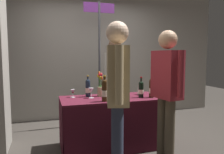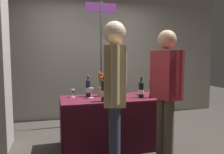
{
  "view_description": "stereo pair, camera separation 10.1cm",
  "coord_description": "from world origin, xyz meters",
  "px_view_note": "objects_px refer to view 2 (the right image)",
  "views": [
    {
      "loc": [
        -0.92,
        -3.05,
        1.34
      ],
      "look_at": [
        0.0,
        0.0,
        1.03
      ],
      "focal_mm": 35.6,
      "sensor_mm": 36.0,
      "label": 1
    },
    {
      "loc": [
        -0.83,
        -3.08,
        1.34
      ],
      "look_at": [
        0.0,
        0.0,
        1.03
      ],
      "focal_mm": 35.6,
      "sensor_mm": 36.0,
      "label": 2
    }
  ],
  "objects_px": {
    "wine_glass_near_taster": "(122,92)",
    "featured_wine_bottle": "(141,89)",
    "tasting_table": "(112,113)",
    "vendor_presenter": "(116,75)",
    "wine_glass_near_vendor": "(91,90)",
    "flower_vase": "(100,88)",
    "taster_foreground_right": "(166,85)",
    "display_bottle_0": "(152,88)",
    "wine_glass_mid": "(73,92)",
    "booth_signpost": "(101,49)"
  },
  "relations": [
    {
      "from": "wine_glass_near_vendor",
      "to": "display_bottle_0",
      "type": "bearing_deg",
      "value": -14.18
    },
    {
      "from": "wine_glass_mid",
      "to": "flower_vase",
      "type": "bearing_deg",
      "value": -4.97
    },
    {
      "from": "display_bottle_0",
      "to": "wine_glass_near_vendor",
      "type": "distance_m",
      "value": 0.87
    },
    {
      "from": "wine_glass_mid",
      "to": "flower_vase",
      "type": "xyz_separation_m",
      "value": [
        0.4,
        -0.04,
        0.05
      ]
    },
    {
      "from": "wine_glass_near_taster",
      "to": "featured_wine_bottle",
      "type": "bearing_deg",
      "value": 6.22
    },
    {
      "from": "flower_vase",
      "to": "vendor_presenter",
      "type": "distance_m",
      "value": 0.7
    },
    {
      "from": "wine_glass_near_vendor",
      "to": "taster_foreground_right",
      "type": "relative_size",
      "value": 0.09
    },
    {
      "from": "wine_glass_near_vendor",
      "to": "vendor_presenter",
      "type": "xyz_separation_m",
      "value": [
        0.56,
        0.65,
        0.15
      ]
    },
    {
      "from": "featured_wine_bottle",
      "to": "flower_vase",
      "type": "relative_size",
      "value": 0.8
    },
    {
      "from": "display_bottle_0",
      "to": "wine_glass_near_vendor",
      "type": "bearing_deg",
      "value": 165.82
    },
    {
      "from": "wine_glass_near_vendor",
      "to": "wine_glass_mid",
      "type": "height_order",
      "value": "wine_glass_near_vendor"
    },
    {
      "from": "taster_foreground_right",
      "to": "booth_signpost",
      "type": "relative_size",
      "value": 0.7
    },
    {
      "from": "flower_vase",
      "to": "vendor_presenter",
      "type": "bearing_deg",
      "value": 53.98
    },
    {
      "from": "wine_glass_near_taster",
      "to": "flower_vase",
      "type": "distance_m",
      "value": 0.38
    },
    {
      "from": "wine_glass_near_taster",
      "to": "flower_vase",
      "type": "xyz_separation_m",
      "value": [
        -0.24,
        0.29,
        0.03
      ]
    },
    {
      "from": "tasting_table",
      "to": "taster_foreground_right",
      "type": "distance_m",
      "value": 0.96
    },
    {
      "from": "wine_glass_mid",
      "to": "booth_signpost",
      "type": "height_order",
      "value": "booth_signpost"
    },
    {
      "from": "featured_wine_bottle",
      "to": "display_bottle_0",
      "type": "relative_size",
      "value": 0.91
    },
    {
      "from": "display_bottle_0",
      "to": "wine_glass_mid",
      "type": "relative_size",
      "value": 2.83
    },
    {
      "from": "tasting_table",
      "to": "booth_signpost",
      "type": "xyz_separation_m",
      "value": [
        0.09,
        1.13,
        0.97
      ]
    },
    {
      "from": "display_bottle_0",
      "to": "flower_vase",
      "type": "relative_size",
      "value": 0.88
    },
    {
      "from": "booth_signpost",
      "to": "flower_vase",
      "type": "bearing_deg",
      "value": -103.12
    },
    {
      "from": "taster_foreground_right",
      "to": "booth_signpost",
      "type": "distance_m",
      "value": 1.91
    },
    {
      "from": "wine_glass_mid",
      "to": "vendor_presenter",
      "type": "bearing_deg",
      "value": 32.89
    },
    {
      "from": "wine_glass_near_taster",
      "to": "booth_signpost",
      "type": "xyz_separation_m",
      "value": [
        -0.01,
        1.28,
        0.64
      ]
    },
    {
      "from": "vendor_presenter",
      "to": "taster_foreground_right",
      "type": "distance_m",
      "value": 1.39
    },
    {
      "from": "tasting_table",
      "to": "vendor_presenter",
      "type": "height_order",
      "value": "vendor_presenter"
    },
    {
      "from": "wine_glass_near_taster",
      "to": "booth_signpost",
      "type": "distance_m",
      "value": 1.43
    },
    {
      "from": "wine_glass_near_vendor",
      "to": "featured_wine_bottle",
      "type": "bearing_deg",
      "value": -12.96
    },
    {
      "from": "tasting_table",
      "to": "vendor_presenter",
      "type": "relative_size",
      "value": 0.9
    },
    {
      "from": "tasting_table",
      "to": "display_bottle_0",
      "type": "xyz_separation_m",
      "value": [
        0.55,
        -0.16,
        0.37
      ]
    },
    {
      "from": "wine_glass_near_vendor",
      "to": "vendor_presenter",
      "type": "distance_m",
      "value": 0.87
    },
    {
      "from": "wine_glass_near_vendor",
      "to": "flower_vase",
      "type": "height_order",
      "value": "flower_vase"
    },
    {
      "from": "wine_glass_mid",
      "to": "taster_foreground_right",
      "type": "xyz_separation_m",
      "value": [
        1.05,
        -0.84,
        0.17
      ]
    },
    {
      "from": "tasting_table",
      "to": "display_bottle_0",
      "type": "distance_m",
      "value": 0.68
    },
    {
      "from": "flower_vase",
      "to": "display_bottle_0",
      "type": "bearing_deg",
      "value": -23.89
    },
    {
      "from": "wine_glass_near_vendor",
      "to": "wine_glass_near_taster",
      "type": "xyz_separation_m",
      "value": [
        0.4,
        -0.2,
        -0.01
      ]
    },
    {
      "from": "display_bottle_0",
      "to": "wine_glass_near_vendor",
      "type": "height_order",
      "value": "display_bottle_0"
    },
    {
      "from": "flower_vase",
      "to": "booth_signpost",
      "type": "distance_m",
      "value": 1.18
    },
    {
      "from": "display_bottle_0",
      "to": "taster_foreground_right",
      "type": "height_order",
      "value": "taster_foreground_right"
    },
    {
      "from": "tasting_table",
      "to": "flower_vase",
      "type": "relative_size",
      "value": 3.93
    },
    {
      "from": "wine_glass_near_vendor",
      "to": "taster_foreground_right",
      "type": "xyz_separation_m",
      "value": [
        0.8,
        -0.72,
        0.14
      ]
    },
    {
      "from": "tasting_table",
      "to": "flower_vase",
      "type": "height_order",
      "value": "flower_vase"
    },
    {
      "from": "featured_wine_bottle",
      "to": "wine_glass_near_taster",
      "type": "bearing_deg",
      "value": -173.78
    },
    {
      "from": "flower_vase",
      "to": "taster_foreground_right",
      "type": "height_order",
      "value": "taster_foreground_right"
    },
    {
      "from": "display_bottle_0",
      "to": "taster_foreground_right",
      "type": "distance_m",
      "value": 0.52
    },
    {
      "from": "display_bottle_0",
      "to": "wine_glass_mid",
      "type": "bearing_deg",
      "value": 162.69
    },
    {
      "from": "display_bottle_0",
      "to": "taster_foreground_right",
      "type": "relative_size",
      "value": 0.2
    },
    {
      "from": "wine_glass_near_vendor",
      "to": "booth_signpost",
      "type": "distance_m",
      "value": 1.31
    },
    {
      "from": "tasting_table",
      "to": "flower_vase",
      "type": "distance_m",
      "value": 0.41
    }
  ]
}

